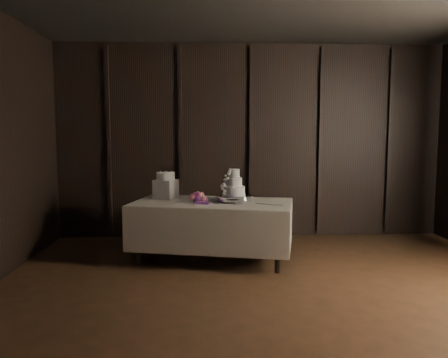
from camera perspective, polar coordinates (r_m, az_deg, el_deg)
room at (r=3.40m, az=9.74°, el=3.81°), size 6.08×7.08×3.08m
display_table at (r=5.62m, az=-1.54°, el=-6.45°), size 2.17×1.45×0.76m
cake_stand at (r=5.53m, az=1.32°, el=-2.56°), size 0.63×0.63×0.09m
wedding_cake at (r=5.49m, az=1.08°, el=-0.77°), size 0.32×0.27×0.33m
bouquet at (r=5.49m, az=-3.38°, el=-2.50°), size 0.32×0.40×0.17m
box_pedestal at (r=5.87m, az=-7.61°, el=-1.31°), size 0.34×0.34×0.25m
small_cake at (r=5.85m, az=-7.63°, el=0.37°), size 0.29×0.29×0.10m
cake_knife at (r=5.33m, az=5.47°, el=-3.31°), size 0.31×0.24×0.01m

